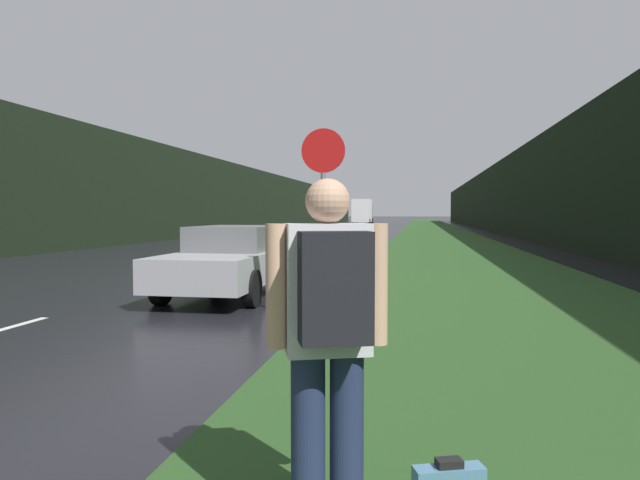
# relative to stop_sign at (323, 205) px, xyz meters

# --- Properties ---
(grass_verge) EXTENTS (6.00, 240.00, 0.02)m
(grass_verge) POSITION_rel_stop_sign_xyz_m (2.80, 31.91, -1.73)
(grass_verge) COLOR #26471E
(grass_verge) RESTS_ON ground_plane
(lane_stripe_c) EXTENTS (0.12, 3.00, 0.01)m
(lane_stripe_c) POSITION_rel_stop_sign_xyz_m (-4.30, 5.07, -1.73)
(lane_stripe_c) COLOR silver
(lane_stripe_c) RESTS_ON ground_plane
(lane_stripe_d) EXTENTS (0.12, 3.00, 0.01)m
(lane_stripe_d) POSITION_rel_stop_sign_xyz_m (-4.30, 12.07, -1.73)
(lane_stripe_d) COLOR silver
(lane_stripe_d) RESTS_ON ground_plane
(lane_stripe_e) EXTENTS (0.12, 3.00, 0.01)m
(lane_stripe_e) POSITION_rel_stop_sign_xyz_m (-4.30, 19.07, -1.73)
(lane_stripe_e) COLOR silver
(lane_stripe_e) RESTS_ON ground_plane
(treeline_far_side) EXTENTS (2.00, 140.00, 5.69)m
(treeline_far_side) POSITION_rel_stop_sign_xyz_m (-14.39, 41.91, 1.11)
(treeline_far_side) COLOR black
(treeline_far_side) RESTS_ON ground_plane
(treeline_near_side) EXTENTS (2.00, 140.00, 5.90)m
(treeline_near_side) POSITION_rel_stop_sign_xyz_m (8.80, 41.91, 1.21)
(treeline_near_side) COLOR black
(treeline_near_side) RESTS_ON ground_plane
(stop_sign) EXTENTS (0.65, 0.07, 2.86)m
(stop_sign) POSITION_rel_stop_sign_xyz_m (0.00, 0.00, 0.00)
(stop_sign) COLOR slate
(stop_sign) RESTS_ON ground_plane
(hitchhiker_with_backpack) EXTENTS (0.59, 0.52, 1.79)m
(hitchhiker_with_backpack) POSITION_rel_stop_sign_xyz_m (0.96, -5.54, -0.71)
(hitchhiker_with_backpack) COLOR #1E2847
(hitchhiker_with_backpack) RESTS_ON ground_plane
(car_passing_near) EXTENTS (1.86, 4.75, 1.36)m
(car_passing_near) POSITION_rel_stop_sign_xyz_m (-2.25, 2.57, -1.04)
(car_passing_near) COLOR #9E9EA3
(car_passing_near) RESTS_ON ground_plane
(delivery_truck) EXTENTS (2.51, 7.06, 3.53)m
(delivery_truck) POSITION_rel_stop_sign_xyz_m (-6.34, 70.66, 0.11)
(delivery_truck) COLOR gray
(delivery_truck) RESTS_ON ground_plane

